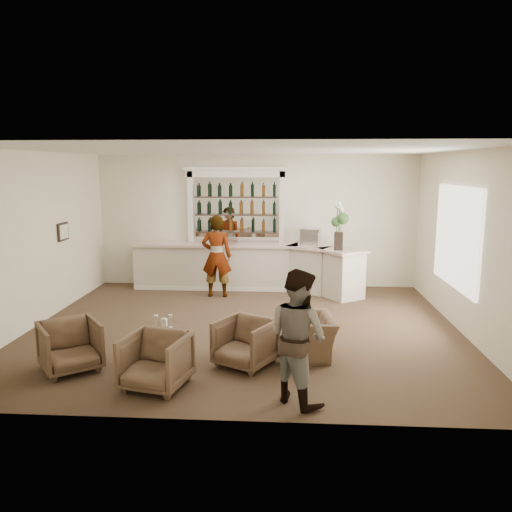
{
  "coord_description": "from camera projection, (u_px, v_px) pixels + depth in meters",
  "views": [
    {
      "loc": [
        0.78,
        -9.02,
        3.01
      ],
      "look_at": [
        0.16,
        0.9,
        1.23
      ],
      "focal_mm": 35.0,
      "sensor_mm": 36.0,
      "label": 1
    }
  ],
  "objects": [
    {
      "name": "wine_glass_bar_right",
      "position": [
        213.0,
        240.0,
        12.24
      ],
      "size": [
        0.07,
        0.07,
        0.21
      ],
      "primitive_type": null,
      "color": "white",
      "rests_on": "bar_counter"
    },
    {
      "name": "sommelier",
      "position": [
        217.0,
        256.0,
        11.58
      ],
      "size": [
        0.7,
        0.46,
        1.92
      ],
      "primitive_type": "imported",
      "rotation": [
        0.0,
        0.0,
        3.14
      ],
      "color": "gray",
      "rests_on": "ground"
    },
    {
      "name": "armchair_left",
      "position": [
        70.0,
        346.0,
        7.42
      ],
      "size": [
        1.14,
        1.15,
        0.75
      ],
      "primitive_type": "imported",
      "rotation": [
        0.0,
        0.0,
        0.65
      ],
      "color": "brown",
      "rests_on": "ground"
    },
    {
      "name": "ground",
      "position": [
        245.0,
        328.0,
        9.44
      ],
      "size": [
        8.0,
        8.0,
        0.0
      ],
      "primitive_type": "plane",
      "color": "brown",
      "rests_on": "ground"
    },
    {
      "name": "wine_glass_tbl_b",
      "position": [
        171.0,
        321.0,
        7.88
      ],
      "size": [
        0.07,
        0.07,
        0.21
      ],
      "primitive_type": null,
      "color": "white",
      "rests_on": "cocktail_table"
    },
    {
      "name": "wine_glass_tbl_a",
      "position": [
        156.0,
        322.0,
        7.85
      ],
      "size": [
        0.07,
        0.07,
        0.21
      ],
      "primitive_type": null,
      "color": "white",
      "rests_on": "cocktail_table"
    },
    {
      "name": "room_shell",
      "position": [
        256.0,
        202.0,
        9.71
      ],
      "size": [
        8.04,
        7.02,
        3.32
      ],
      "color": "beige",
      "rests_on": "ground"
    },
    {
      "name": "cocktail_table",
      "position": [
        164.0,
        344.0,
        7.87
      ],
      "size": [
        0.62,
        0.62,
        0.5
      ],
      "primitive_type": "cylinder",
      "color": "#4F3922",
      "rests_on": "ground"
    },
    {
      "name": "guest",
      "position": [
        298.0,
        336.0,
        6.36
      ],
      "size": [
        1.07,
        1.07,
        1.75
      ],
      "primitive_type": "imported",
      "rotation": [
        0.0,
        0.0,
        2.34
      ],
      "color": "gray",
      "rests_on": "ground"
    },
    {
      "name": "bar_counter",
      "position": [
        248.0,
        267.0,
        12.29
      ],
      "size": [
        5.72,
        1.8,
        1.14
      ],
      "color": "beige",
      "rests_on": "ground"
    },
    {
      "name": "armchair_center",
      "position": [
        156.0,
        361.0,
        6.84
      ],
      "size": [
        0.99,
        1.0,
        0.76
      ],
      "primitive_type": "imported",
      "rotation": [
        0.0,
        0.0,
        -0.23
      ],
      "color": "brown",
      "rests_on": "ground"
    },
    {
      "name": "flower_vase",
      "position": [
        339.0,
        223.0,
        11.26
      ],
      "size": [
        0.29,
        0.29,
        1.08
      ],
      "color": "black",
      "rests_on": "bar_counter"
    },
    {
      "name": "napkin_holder",
      "position": [
        164.0,
        322.0,
        7.96
      ],
      "size": [
        0.08,
        0.08,
        0.12
      ],
      "primitive_type": "cube",
      "color": "white",
      "rests_on": "cocktail_table"
    },
    {
      "name": "armchair_right",
      "position": [
        245.0,
        343.0,
        7.6
      ],
      "size": [
        1.08,
        1.08,
        0.73
      ],
      "primitive_type": "imported",
      "rotation": [
        0.0,
        0.0,
        -0.51
      ],
      "color": "brown",
      "rests_on": "ground"
    },
    {
      "name": "back_bar_alcove",
      "position": [
        236.0,
        206.0,
        12.46
      ],
      "size": [
        2.64,
        0.25,
        3.0
      ],
      "color": "white",
      "rests_on": "ground"
    },
    {
      "name": "wine_glass_bar_left",
      "position": [
        220.0,
        240.0,
        12.21
      ],
      "size": [
        0.07,
        0.07,
        0.21
      ],
      "primitive_type": null,
      "color": "white",
      "rests_on": "bar_counter"
    },
    {
      "name": "armchair_far",
      "position": [
        306.0,
        336.0,
        8.02
      ],
      "size": [
        1.0,
        1.11,
        0.65
      ],
      "primitive_type": "imported",
      "rotation": [
        0.0,
        0.0,
        -1.44
      ],
      "color": "brown",
      "rests_on": "ground"
    },
    {
      "name": "espresso_machine",
      "position": [
        311.0,
        237.0,
        12.1
      ],
      "size": [
        0.52,
        0.47,
        0.39
      ],
      "primitive_type": "cube",
      "rotation": [
        0.0,
        0.0,
        -0.25
      ],
      "color": "silver",
      "rests_on": "bar_counter"
    },
    {
      "name": "wine_glass_tbl_c",
      "position": [
        164.0,
        325.0,
        7.68
      ],
      "size": [
        0.07,
        0.07,
        0.21
      ],
      "primitive_type": null,
      "color": "white",
      "rests_on": "cocktail_table"
    }
  ]
}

